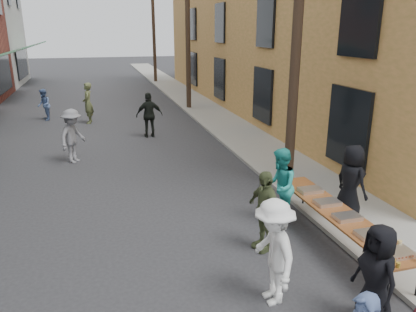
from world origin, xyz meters
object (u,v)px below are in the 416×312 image
catering_tray_sausage (397,253)px  server (351,182)px  serving_table (338,214)px  guest_front_c (280,187)px  utility_pole_near (298,16)px  utility_pole_far (154,25)px  guest_front_a (376,276)px  utility_pole_mid (188,23)px

catering_tray_sausage → server: bearing=70.7°
serving_table → guest_front_c: (-0.67, 1.27, 0.16)m
guest_front_c → utility_pole_near: bearing=174.0°
guest_front_c → utility_pole_far: bearing=-156.7°
serving_table → catering_tray_sausage: catering_tray_sausage is taller
utility_pole_near → catering_tray_sausage: 6.08m
utility_pole_near → catering_tray_sausage: size_ratio=18.00×
guest_front_c → guest_front_a: bearing=24.6°
utility_pole_mid → utility_pole_far: same height
utility_pole_far → server: utility_pole_far is taller
utility_pole_far → guest_front_a: bearing=-92.4°
server → utility_pole_far: bearing=-9.0°
utility_pole_mid → guest_front_c: bearing=-94.8°
serving_table → server: server is taller
catering_tray_sausage → server: (0.91, 2.59, 0.16)m
utility_pole_mid → catering_tray_sausage: (-0.50, -16.79, -3.71)m
utility_pole_far → utility_pole_mid: bearing=-90.0°
guest_front_a → server: 3.47m
utility_pole_mid → server: 14.65m
utility_pole_far → server: bearing=-89.1°
serving_table → utility_pole_mid: bearing=88.1°
catering_tray_sausage → guest_front_a: 0.87m
catering_tray_sausage → guest_front_a: size_ratio=0.31×
utility_pole_near → utility_pole_far: (0.00, 24.00, 0.00)m
utility_pole_far → guest_front_a: 29.52m
guest_front_c → server: bearing=103.9°
serving_table → guest_front_c: bearing=117.7°
utility_pole_far → server: 26.45m
utility_pole_mid → serving_table: (-0.50, -15.14, -3.79)m
utility_pole_mid → serving_table: 15.62m
utility_pole_far → server: (0.41, -26.21, -3.55)m
utility_pole_near → server: (0.41, -2.21, -3.55)m
utility_pole_far → serving_table: size_ratio=2.25×
utility_pole_far → guest_front_c: utility_pole_far is taller
utility_pole_far → guest_front_a: size_ratio=5.62×
utility_pole_far → server: size_ratio=5.28×
utility_pole_far → utility_pole_near: bearing=-90.0°
catering_tray_sausage → server: server is taller
serving_table → catering_tray_sausage: bearing=-90.0°
utility_pole_mid → guest_front_c: (-1.17, -13.87, -3.63)m
utility_pole_far → serving_table: (-0.50, -27.14, -3.79)m
serving_table → guest_front_a: bearing=-109.2°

